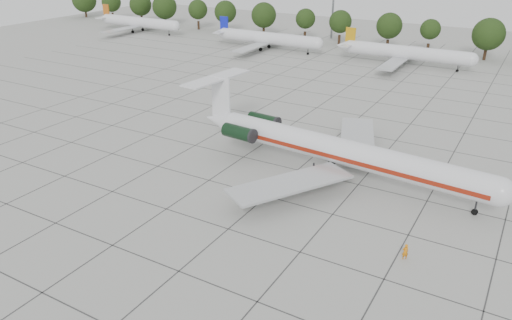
# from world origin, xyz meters

# --- Properties ---
(ground) EXTENTS (260.00, 260.00, 0.00)m
(ground) POSITION_xyz_m (0.00, 0.00, 0.00)
(ground) COLOR #A5A59E
(ground) RESTS_ON ground
(apron_joints) EXTENTS (170.00, 170.00, 0.02)m
(apron_joints) POSITION_xyz_m (0.00, 15.00, 0.01)
(apron_joints) COLOR #383838
(apron_joints) RESTS_ON ground
(main_airliner) EXTENTS (40.71, 31.89, 9.55)m
(main_airliner) POSITION_xyz_m (3.54, 9.14, 3.37)
(main_airliner) COLOR silver
(main_airliner) RESTS_ON ground
(ground_crew) EXTENTS (0.70, 0.66, 1.60)m
(ground_crew) POSITION_xyz_m (16.71, -4.16, 0.80)
(ground_crew) COLOR orange
(ground_crew) RESTS_ON ground
(bg_airliner_a) EXTENTS (28.24, 27.20, 7.40)m
(bg_airliner_a) POSITION_xyz_m (-84.11, 71.85, 2.91)
(bg_airliner_a) COLOR silver
(bg_airliner_a) RESTS_ON ground
(bg_airliner_b) EXTENTS (28.24, 27.20, 7.40)m
(bg_airliner_b) POSITION_xyz_m (-38.17, 69.10, 2.91)
(bg_airliner_b) COLOR silver
(bg_airliner_b) RESTS_ON ground
(bg_airliner_c) EXTENTS (28.24, 27.20, 7.40)m
(bg_airliner_c) POSITION_xyz_m (-3.08, 69.73, 2.91)
(bg_airliner_c) COLOR silver
(bg_airliner_c) RESTS_ON ground
(tree_line) EXTENTS (249.86, 8.44, 10.22)m
(tree_line) POSITION_xyz_m (-11.68, 85.00, 5.98)
(tree_line) COLOR #332114
(tree_line) RESTS_ON ground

